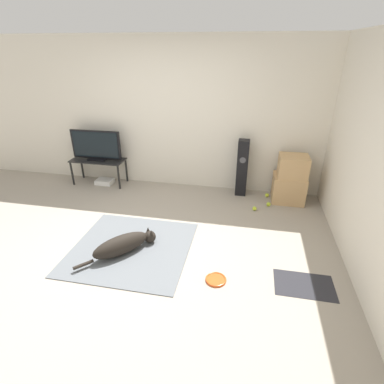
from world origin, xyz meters
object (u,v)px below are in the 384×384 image
dog (124,244)px  tv_stand (98,163)px  tennis_ball_by_boxes (267,195)px  cardboard_box_lower (288,188)px  tennis_ball_near_speaker (269,204)px  game_console (105,181)px  floor_speaker (242,168)px  cardboard_box_upper (293,166)px  frisbee (216,279)px  tv (96,146)px  tennis_ball_loose_on_carpet (255,208)px

dog → tv_stand: bearing=123.6°
dog → tennis_ball_by_boxes: bearing=47.4°
cardboard_box_lower → tennis_ball_near_speaker: 0.45m
tennis_ball_near_speaker → game_console: size_ratio=0.21×
floor_speaker → game_console: (-2.55, -0.06, -0.45)m
cardboard_box_upper → tennis_ball_by_boxes: size_ratio=6.89×
dog → frisbee: 1.23m
tv → tennis_ball_near_speaker: 3.21m
dog → game_console: (-1.21, 1.94, -0.09)m
tennis_ball_loose_on_carpet → frisbee: bearing=-103.4°
frisbee → tennis_ball_near_speaker: bearing=71.6°
frisbee → cardboard_box_lower: 2.37m
tennis_ball_near_speaker → game_console: 3.05m
tennis_ball_loose_on_carpet → game_console: (-2.81, 0.50, 0.01)m
dog → tennis_ball_by_boxes: size_ratio=12.68×
tennis_ball_by_boxes → tennis_ball_loose_on_carpet: bearing=-111.5°
tennis_ball_by_boxes → game_console: (-3.02, -0.02, 0.01)m
floor_speaker → cardboard_box_lower: bearing=-7.4°
floor_speaker → tv_stand: (-2.64, -0.04, -0.08)m
dog → cardboard_box_upper: (2.15, 1.88, 0.49)m
tv_stand → tennis_ball_loose_on_carpet: bearing=-10.2°
cardboard_box_upper → cardboard_box_lower: bearing=133.8°
cardboard_box_lower → floor_speaker: bearing=172.6°
cardboard_box_upper → dog: bearing=-138.8°
tennis_ball_by_boxes → tennis_ball_loose_on_carpet: size_ratio=1.00×
tennis_ball_loose_on_carpet → game_console: size_ratio=0.21×
tv → dog: bearing=-56.5°
dog → floor_speaker: floor_speaker is taller
tennis_ball_by_boxes → frisbee: bearing=-105.4°
cardboard_box_upper → tennis_ball_near_speaker: (-0.33, -0.25, -0.59)m
tennis_ball_near_speaker → floor_speaker: bearing=141.9°
dog → cardboard_box_upper: size_ratio=1.84×
cardboard_box_lower → tennis_ball_by_boxes: size_ratio=7.83×
tv_stand → tennis_ball_by_boxes: size_ratio=14.90×
dog → tv_stand: (-1.30, 1.95, 0.28)m
dog → tennis_ball_near_speaker: (1.82, 1.62, -0.10)m
tennis_ball_by_boxes → game_console: size_ratio=0.21×
tennis_ball_near_speaker → tennis_ball_loose_on_carpet: size_ratio=1.00×
frisbee → cardboard_box_lower: size_ratio=0.45×
cardboard_box_lower → frisbee: bearing=-113.5°
game_console → cardboard_box_upper: bearing=-1.0°
cardboard_box_lower → tennis_ball_near_speaker: cardboard_box_lower is taller
tv → tennis_ball_near_speaker: size_ratio=14.16×
dog → floor_speaker: (1.34, 2.00, 0.36)m
tv → tennis_ball_near_speaker: tv is taller
floor_speaker → tennis_ball_near_speaker: size_ratio=14.80×
cardboard_box_upper → tennis_ball_loose_on_carpet: size_ratio=6.89×
dog → cardboard_box_upper: 2.89m
dog → floor_speaker: bearing=56.1°
dog → tennis_ball_loose_on_carpet: size_ratio=12.68×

